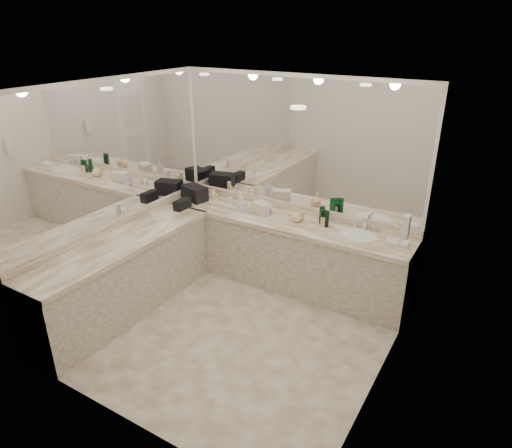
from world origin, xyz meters
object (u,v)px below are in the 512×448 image
Objects in this scene: sink at (358,236)px; wall_phone at (406,227)px; soap_bottle_b at (242,204)px; soap_bottle_c at (296,215)px; soap_bottle_a at (241,199)px; cream_cosmetic_case at (262,208)px; hand_towel at (397,243)px; black_toiletry_bag at (195,193)px.

wall_phone reaches higher than sink.
soap_bottle_b reaches higher than soap_bottle_c.
soap_bottle_a reaches higher than soap_bottle_b.
cream_cosmetic_case reaches higher than hand_towel.
cream_cosmetic_case is at bearing 178.49° from soap_bottle_c.
soap_bottle_a is (-1.64, 0.08, 0.11)m from sink.
sink is 1.29m from cream_cosmetic_case.
wall_phone reaches higher than hand_towel.
soap_bottle_c is (0.74, 0.07, -0.01)m from soap_bottle_b.
hand_towel is 1.23m from soap_bottle_c.
sink is 0.91m from wall_phone.
sink is at bearing 19.49° from cream_cosmetic_case.
soap_bottle_a reaches higher than soap_bottle_c.
hand_towel is at bearing 108.54° from wall_phone.
black_toiletry_bag reaches higher than hand_towel.
black_toiletry_bag is 1.02m from cream_cosmetic_case.
soap_bottle_c is at bearing 18.63° from cream_cosmetic_case.
black_toiletry_bag is 1.47× the size of hand_towel.
hand_towel is at bearing 0.52° from sink.
wall_phone is 1.52m from soap_bottle_c.
wall_phone is at bearing 4.93° from cream_cosmetic_case.
sink is at bearing -179.48° from hand_towel.
soap_bottle_b is (-0.25, -0.08, 0.03)m from cream_cosmetic_case.
hand_towel is 1.15× the size of soap_bottle_a.
soap_bottle_c is (-1.23, -0.00, 0.07)m from hand_towel.
wall_phone is 1.02× the size of hand_towel.
soap_bottle_b is at bearing -177.52° from sink.
hand_towel is (0.44, 0.00, 0.02)m from sink.
cream_cosmetic_case is at bearing 3.03° from black_toiletry_bag.
soap_bottle_b is (-1.53, -0.07, 0.10)m from sink.
sink is 2.23× the size of soap_bottle_b.
soap_bottle_a is at bearing 174.74° from soap_bottle_c.
soap_bottle_a is 1.03× the size of soap_bottle_b.
sink is 1.28× the size of black_toiletry_bag.
wall_phone is 1.18× the size of soap_bottle_a.
hand_towel is (1.72, -0.01, -0.05)m from cream_cosmetic_case.
soap_bottle_b is (-1.97, -0.07, 0.08)m from hand_towel.
soap_bottle_b is (0.78, -0.03, 0.00)m from black_toiletry_bag.
soap_bottle_a reaches higher than sink.
sink is 2.17× the size of soap_bottle_a.
cream_cosmetic_case is at bearing 179.64° from hand_towel.
soap_bottle_a is (-2.25, 0.58, -0.35)m from wall_phone.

